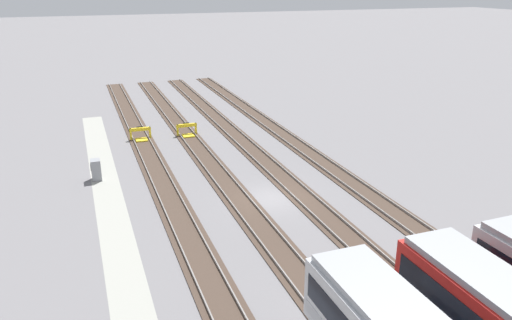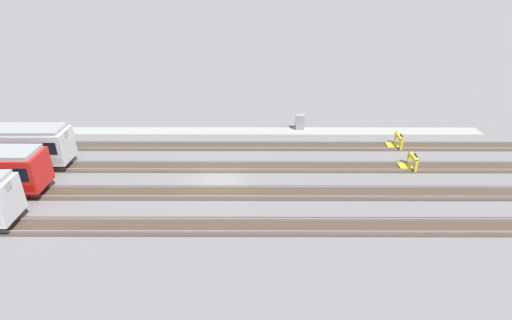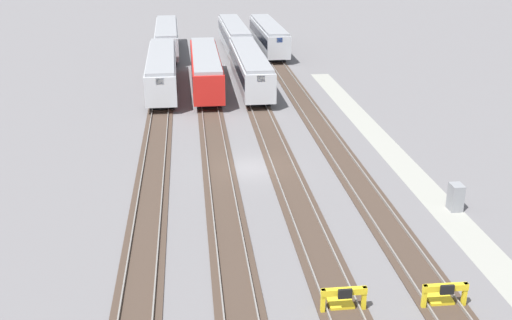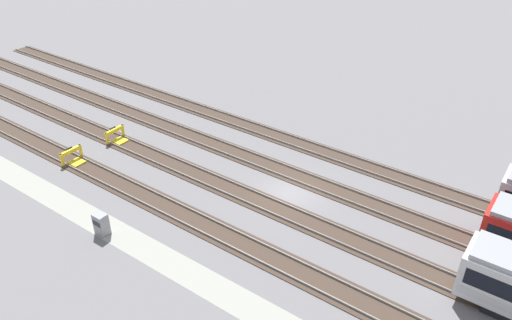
{
  "view_description": "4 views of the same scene",
  "coord_description": "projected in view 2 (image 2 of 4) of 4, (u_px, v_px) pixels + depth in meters",
  "views": [
    {
      "loc": [
        29.43,
        -11.85,
        14.35
      ],
      "look_at": [
        -3.09,
        0.0,
        1.8
      ],
      "focal_mm": 35.0,
      "sensor_mm": 36.0,
      "label": 1
    },
    {
      "loc": [
        -3.16,
        28.98,
        16.22
      ],
      "look_at": [
        -3.09,
        0.0,
        1.8
      ],
      "focal_mm": 28.0,
      "sensor_mm": 36.0,
      "label": 2
    },
    {
      "loc": [
        -37.9,
        3.99,
        15.52
      ],
      "look_at": [
        -3.09,
        0.0,
        1.8
      ],
      "focal_mm": 42.0,
      "sensor_mm": 36.0,
      "label": 3
    },
    {
      "loc": [
        15.56,
        -26.2,
        22.11
      ],
      "look_at": [
        -3.09,
        0.0,
        1.8
      ],
      "focal_mm": 35.0,
      "sensor_mm": 36.0,
      "label": 4
    }
  ],
  "objects": [
    {
      "name": "rail_track_near_inner",
      "position": [
        221.0,
        167.0,
        35.14
      ],
      "size": [
        90.0,
        2.24,
        0.21
      ],
      "color": "#47382D",
      "rests_on": "ground"
    },
    {
      "name": "rail_track_far_inner",
      "position": [
        211.0,
        226.0,
        27.21
      ],
      "size": [
        90.0,
        2.23,
        0.21
      ],
      "color": "#47382D",
      "rests_on": "ground"
    },
    {
      "name": "rail_track_nearest",
      "position": [
        225.0,
        146.0,
        39.11
      ],
      "size": [
        90.0,
        2.23,
        0.21
      ],
      "color": "#47382D",
      "rests_on": "ground"
    },
    {
      "name": "ground_plane",
      "position": [
        219.0,
        179.0,
        33.18
      ],
      "size": [
        400.0,
        400.0,
        0.0
      ],
      "primitive_type": "plane",
      "color": "slate"
    },
    {
      "name": "service_walkway",
      "position": [
        227.0,
        131.0,
        42.69
      ],
      "size": [
        54.0,
        2.0,
        0.01
      ],
      "primitive_type": "cube",
      "color": "#9E9E93",
      "rests_on": "ground"
    },
    {
      "name": "bumper_stop_nearest_track",
      "position": [
        396.0,
        142.0,
        38.87
      ],
      "size": [
        1.35,
        2.0,
        1.22
      ],
      "color": "yellow",
      "rests_on": "ground"
    },
    {
      "name": "bumper_stop_near_inner_track",
      "position": [
        409.0,
        162.0,
        34.9
      ],
      "size": [
        1.34,
        2.0,
        1.22
      ],
      "color": "yellow",
      "rests_on": "ground"
    },
    {
      "name": "rail_track_middle",
      "position": [
        216.0,
        193.0,
        31.17
      ],
      "size": [
        90.0,
        2.24,
        0.21
      ],
      "color": "#47382D",
      "rests_on": "ground"
    },
    {
      "name": "electrical_cabinet",
      "position": [
        300.0,
        122.0,
        42.81
      ],
      "size": [
        0.9,
        0.73,
        1.6
      ],
      "color": "gray",
      "rests_on": "ground"
    }
  ]
}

